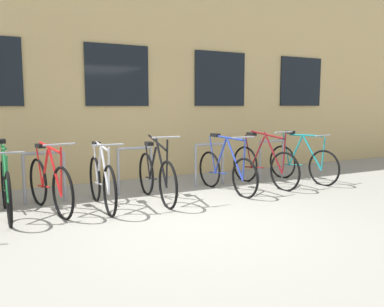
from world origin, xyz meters
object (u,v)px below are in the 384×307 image
Objects in this scene: bicycle_teal at (302,162)px; bicycle_red at (49,184)px; bicycle_maroon at (264,165)px; bicycle_green at (6,188)px; bicycle_silver at (102,182)px; bicycle_blue at (226,170)px; bicycle_black at (156,176)px.

bicycle_red is at bearing -179.35° from bicycle_teal.
bicycle_green is (-4.51, -0.05, -0.00)m from bicycle_maroon.
bicycle_silver is (-4.16, -0.20, 0.01)m from bicycle_teal.
bicycle_black is (-1.36, -0.05, 0.01)m from bicycle_blue.
bicycle_blue is 1.01× the size of bicycle_teal.
bicycle_red is 0.95× the size of bicycle_green.
bicycle_teal is (1.90, 0.12, 0.00)m from bicycle_blue.
bicycle_teal is 1.00× the size of bicycle_silver.
bicycle_black reaches higher than bicycle_teal.
bicycle_red is 1.00× the size of bicycle_silver.
bicycle_teal is (4.89, 0.06, -0.01)m from bicycle_red.
bicycle_blue reaches higher than bicycle_teal.
bicycle_black is 1.03× the size of bicycle_silver.
bicycle_red is 1.00× the size of bicycle_teal.
bicycle_black is at bearing -176.96° from bicycle_teal.
bicycle_maroon is 1.01× the size of bicycle_black.
bicycle_silver is at bearing -178.00° from bicycle_blue.
bicycle_maroon is 0.96m from bicycle_teal.
bicycle_green is at bearing 172.75° from bicycle_silver.
bicycle_blue reaches higher than bicycle_silver.
bicycle_blue is at bearing -171.95° from bicycle_maroon.
bicycle_teal is at bearing 3.69° from bicycle_blue.
bicycle_blue is at bearing 2.00° from bicycle_silver.
bicycle_green is (-2.21, 0.14, -0.00)m from bicycle_black.
bicycle_maroon is 4.51m from bicycle_green.
bicycle_maroon is at bearing 4.56° from bicycle_black.
bicycle_green is at bearing 178.60° from bicycle_blue.
bicycle_maroon reaches higher than bicycle_teal.
bicycle_blue is 1.02× the size of bicycle_red.
bicycle_green reaches higher than bicycle_silver.
bicycle_black is 0.90m from bicycle_silver.
bicycle_red is at bearing -179.04° from bicycle_maroon.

